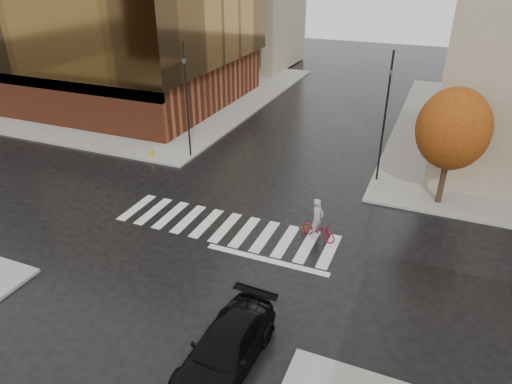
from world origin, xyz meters
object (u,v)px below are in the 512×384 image
fire_hydrant (151,152)px  cyclist (318,226)px  sedan (226,348)px  traffic_light_nw (186,93)px  traffic_light_ne (386,109)px

fire_hydrant → cyclist: bearing=-21.2°
cyclist → fire_hydrant: size_ratio=3.04×
sedan → traffic_light_nw: (-10.22, 15.34, 3.79)m
traffic_light_ne → sedan: bearing=88.8°
sedan → cyclist: bearing=87.4°
sedan → traffic_light_nw: 18.82m
cyclist → sedan: bearing=-165.8°
cyclist → traffic_light_nw: size_ratio=0.29×
traffic_light_ne → cyclist: bearing=85.0°
sedan → fire_hydrant: 18.71m
cyclist → fire_hydrant: cyclist is taller
fire_hydrant → traffic_light_ne: bearing=9.6°
sedan → traffic_light_nw: size_ratio=0.67×
sedan → traffic_light_ne: (2.38, 16.45, 3.91)m
sedan → traffic_light_ne: bearing=84.1°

